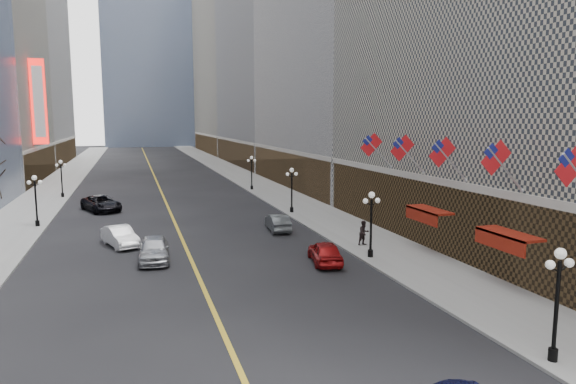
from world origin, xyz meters
TOP-DOWN VIEW (x-y plane):
  - sidewalk_east at (14.00, 70.00)m, footprint 6.00×230.00m
  - sidewalk_west at (-14.00, 70.00)m, footprint 6.00×230.00m
  - lane_line at (0.00, 80.00)m, footprint 0.25×200.00m
  - bldg_east_c at (29.88, 106.00)m, footprint 26.60×40.60m
  - bldg_east_d at (29.90, 149.00)m, footprint 26.60×46.60m
  - streetlamp_east_0 at (11.80, 14.00)m, footprint 1.26×0.44m
  - streetlamp_east_1 at (11.80, 30.00)m, footprint 1.26×0.44m
  - streetlamp_east_2 at (11.80, 48.00)m, footprint 1.26×0.44m
  - streetlamp_east_3 at (11.80, 66.00)m, footprint 1.26×0.44m
  - streetlamp_west_2 at (-11.80, 48.00)m, footprint 1.26×0.44m
  - streetlamp_west_3 at (-11.80, 66.00)m, footprint 1.26×0.44m
  - flag_1 at (15.31, 17.00)m, footprint 2.87×0.12m
  - flag_2 at (15.31, 22.00)m, footprint 2.87×0.12m
  - flag_3 at (15.31, 27.00)m, footprint 2.87×0.12m
  - flag_4 at (15.31, 32.00)m, footprint 2.87×0.12m
  - flag_5 at (15.31, 37.00)m, footprint 2.87×0.12m
  - awning_b at (16.11, 22.00)m, footprint 1.40×4.00m
  - awning_c at (16.11, 30.00)m, footprint 1.40×4.00m
  - theatre_marquee at (-15.88, 80.00)m, footprint 2.00×0.55m
  - car_nb_near at (-2.41, 33.80)m, footprint 2.28×5.07m
  - car_nb_mid at (-4.67, 38.85)m, footprint 3.01×4.85m
  - car_nb_far at (-6.80, 55.16)m, footprint 4.76×6.50m
  - car_sb_mid at (8.43, 29.91)m, footprint 2.52×4.71m
  - car_sb_far at (8.21, 40.59)m, footprint 1.86×4.52m
  - ped_east_walk at (12.82, 33.19)m, footprint 0.99×0.68m

SIDE VIEW (x-z plane):
  - lane_line at x=0.00m, z-range 0.00..0.02m
  - sidewalk_east at x=14.00m, z-range 0.00..0.15m
  - sidewalk_west at x=-14.00m, z-range 0.00..0.15m
  - car_sb_far at x=8.21m, z-range 0.00..1.46m
  - car_nb_mid at x=-4.67m, z-range 0.00..1.51m
  - car_sb_mid at x=8.43m, z-range 0.00..1.52m
  - car_nb_far at x=-6.80m, z-range 0.00..1.64m
  - car_nb_near at x=-2.41m, z-range 0.00..1.69m
  - ped_east_walk at x=12.82m, z-range 0.15..2.01m
  - streetlamp_east_0 at x=11.80m, z-range 0.64..5.16m
  - streetlamp_east_1 at x=11.80m, z-range 0.64..5.16m
  - streetlamp_east_2 at x=11.80m, z-range 0.64..5.16m
  - streetlamp_east_3 at x=11.80m, z-range 0.64..5.16m
  - streetlamp_west_2 at x=-11.80m, z-range 0.64..5.16m
  - streetlamp_west_3 at x=-11.80m, z-range 0.64..5.16m
  - awning_b at x=16.11m, z-range 2.62..3.54m
  - awning_c at x=16.11m, z-range 2.62..3.54m
  - flag_1 at x=15.31m, z-range 5.85..8.72m
  - flag_2 at x=15.31m, z-range 5.85..8.72m
  - flag_3 at x=15.31m, z-range 5.85..8.72m
  - flag_4 at x=15.31m, z-range 5.85..8.72m
  - flag_5 at x=15.31m, z-range 5.85..8.72m
  - theatre_marquee at x=-15.88m, z-range 6.00..18.00m
  - bldg_east_c at x=29.88m, z-range -0.22..48.58m
  - bldg_east_d at x=29.90m, z-range -0.23..62.57m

